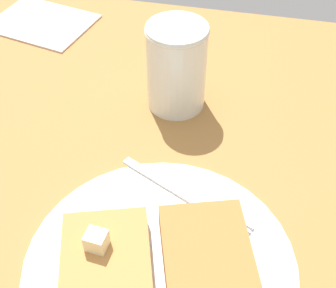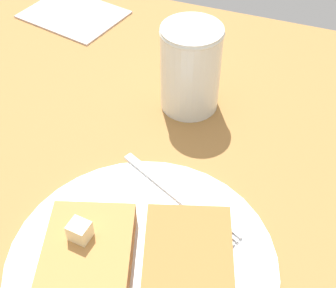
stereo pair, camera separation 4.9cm
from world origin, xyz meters
TOP-DOWN VIEW (x-y plane):
  - plate at (-0.32, 10.62)cm, footprint 25.47×25.47cm
  - toast_slice_left at (-4.67, 9.20)cm, footprint 10.63×11.75cm
  - toast_slice_middle at (4.02, 12.05)cm, footprint 10.63×11.75cm
  - butter_pat_primary at (-5.57, 9.81)cm, footprint 2.02×1.85cm
  - fork at (1.44, 18.51)cm, footprint 15.05×8.20cm
  - syrup_jar at (-3.55, 34.84)cm, footprint 7.58×7.58cm
  - napkin at (-28.55, 49.45)cm, footprint 17.52×14.72cm

SIDE VIEW (x-z plane):
  - napkin at x=-28.55cm, z-range 2.00..2.30cm
  - plate at x=-0.32cm, z-range 2.05..3.08cm
  - fork at x=1.44cm, z-range 3.03..3.39cm
  - toast_slice_left at x=-4.67cm, z-range 3.03..5.37cm
  - toast_slice_middle at x=4.02cm, z-range 3.03..5.37cm
  - butter_pat_primary at x=-5.57cm, z-range 5.37..7.23cm
  - syrup_jar at x=-3.55cm, z-range 1.71..12.94cm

